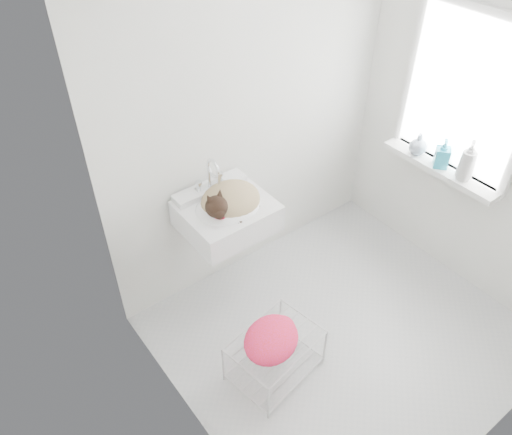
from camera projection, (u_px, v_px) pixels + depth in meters
floor at (342, 334)px, 3.44m from camera, size 2.20×2.00×0.02m
back_wall at (252, 111)px, 3.24m from camera, size 2.20×0.02×2.50m
right_wall at (491, 122)px, 3.14m from camera, size 0.02×2.00×2.50m
left_wall at (186, 282)px, 2.12m from camera, size 0.02×2.00×2.50m
window_glass at (467, 96)px, 3.19m from camera, size 0.01×0.80×1.00m
window_frame at (465, 96)px, 3.19m from camera, size 0.04×0.90×1.10m
windowsill at (440, 168)px, 3.49m from camera, size 0.16×0.88×0.04m
sink at (226, 204)px, 3.16m from camera, size 0.56×0.49×0.22m
faucet at (209, 173)px, 3.18m from camera, size 0.20×0.14×0.20m
cat at (229, 200)px, 3.13m from camera, size 0.41×0.32×0.25m
wire_rack at (275, 356)px, 3.13m from camera, size 0.58×0.45×0.32m
towel at (271, 344)px, 2.96m from camera, size 0.44×0.38×0.15m
bottle_a at (462, 179)px, 3.37m from camera, size 0.13×0.13×0.24m
bottle_b at (439, 166)px, 3.48m from camera, size 0.13×0.13×0.21m
bottle_c at (416, 153)px, 3.60m from camera, size 0.15×0.15×0.16m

